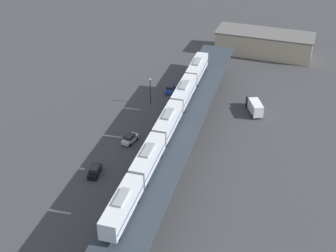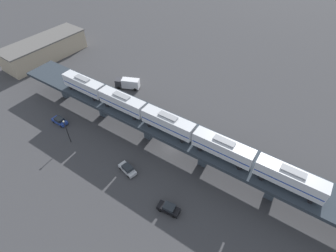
{
  "view_description": "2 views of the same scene",
  "coord_description": "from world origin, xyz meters",
  "px_view_note": "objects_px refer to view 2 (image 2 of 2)",
  "views": [
    {
      "loc": [
        29.03,
        -71.04,
        56.66
      ],
      "look_at": [
        -1.39,
        -0.2,
        8.24
      ],
      "focal_mm": 50.0,
      "sensor_mm": 36.0,
      "label": 1
    },
    {
      "loc": [
        -31.81,
        -26.64,
        46.63
      ],
      "look_at": [
        -1.39,
        -0.2,
        8.24
      ],
      "focal_mm": 28.0,
      "sensor_mm": 36.0,
      "label": 2
    }
  ],
  "objects_px": {
    "street_lamp": "(67,130)",
    "warehouse_building": "(45,49)",
    "street_car_silver": "(127,169)",
    "street_car_black": "(169,208)",
    "street_car_blue": "(59,121)",
    "delivery_truck": "(128,83)",
    "subway_train": "(168,122)"
  },
  "relations": [
    {
      "from": "street_car_silver",
      "to": "street_lamp",
      "type": "relative_size",
      "value": 0.66
    },
    {
      "from": "subway_train",
      "to": "delivery_truck",
      "type": "bearing_deg",
      "value": 66.36
    },
    {
      "from": "street_car_silver",
      "to": "street_car_black",
      "type": "bearing_deg",
      "value": -95.19
    },
    {
      "from": "street_car_blue",
      "to": "street_lamp",
      "type": "bearing_deg",
      "value": -104.55
    },
    {
      "from": "street_car_blue",
      "to": "street_car_black",
      "type": "relative_size",
      "value": 0.98
    },
    {
      "from": "street_car_black",
      "to": "warehouse_building",
      "type": "relative_size",
      "value": 0.16
    },
    {
      "from": "street_car_blue",
      "to": "street_car_black",
      "type": "height_order",
      "value": "same"
    },
    {
      "from": "street_car_silver",
      "to": "street_lamp",
      "type": "xyz_separation_m",
      "value": [
        -3.04,
        16.97,
        3.17
      ]
    },
    {
      "from": "delivery_truck",
      "to": "warehouse_building",
      "type": "xyz_separation_m",
      "value": [
        -6.27,
        35.39,
        1.65
      ]
    },
    {
      "from": "street_car_blue",
      "to": "warehouse_building",
      "type": "distance_m",
      "value": 37.36
    },
    {
      "from": "street_car_blue",
      "to": "warehouse_building",
      "type": "height_order",
      "value": "warehouse_building"
    },
    {
      "from": "subway_train",
      "to": "street_lamp",
      "type": "distance_m",
      "value": 24.31
    },
    {
      "from": "subway_train",
      "to": "street_car_black",
      "type": "relative_size",
      "value": 13.21
    },
    {
      "from": "delivery_truck",
      "to": "warehouse_building",
      "type": "relative_size",
      "value": 0.25
    },
    {
      "from": "subway_train",
      "to": "street_car_blue",
      "type": "bearing_deg",
      "value": 112.01
    },
    {
      "from": "street_car_black",
      "to": "street_lamp",
      "type": "height_order",
      "value": "street_lamp"
    },
    {
      "from": "warehouse_building",
      "to": "street_car_blue",
      "type": "bearing_deg",
      "value": -115.67
    },
    {
      "from": "street_car_blue",
      "to": "street_car_black",
      "type": "xyz_separation_m",
      "value": [
        -0.14,
        -37.56,
        0.0
      ]
    },
    {
      "from": "street_car_blue",
      "to": "street_car_black",
      "type": "distance_m",
      "value": 37.56
    },
    {
      "from": "street_car_silver",
      "to": "street_car_blue",
      "type": "bearing_deg",
      "value": 92.36
    },
    {
      "from": "street_car_black",
      "to": "street_lamp",
      "type": "distance_m",
      "value": 30.01
    },
    {
      "from": "street_lamp",
      "to": "street_car_black",
      "type": "bearing_deg",
      "value": -86.4
    },
    {
      "from": "subway_train",
      "to": "street_car_silver",
      "type": "bearing_deg",
      "value": 164.51
    },
    {
      "from": "street_car_silver",
      "to": "street_lamp",
      "type": "height_order",
      "value": "street_lamp"
    },
    {
      "from": "street_car_blue",
      "to": "street_car_silver",
      "type": "xyz_separation_m",
      "value": [
        1.02,
        -24.75,
        0.0
      ]
    },
    {
      "from": "street_lamp",
      "to": "warehouse_building",
      "type": "xyz_separation_m",
      "value": [
        18.16,
        41.38,
        -0.7
      ]
    },
    {
      "from": "delivery_truck",
      "to": "street_lamp",
      "type": "bearing_deg",
      "value": -166.24
    },
    {
      "from": "street_lamp",
      "to": "warehouse_building",
      "type": "height_order",
      "value": "street_lamp"
    },
    {
      "from": "street_car_silver",
      "to": "warehouse_building",
      "type": "bearing_deg",
      "value": 75.46
    },
    {
      "from": "street_car_silver",
      "to": "street_car_black",
      "type": "distance_m",
      "value": 12.86
    },
    {
      "from": "subway_train",
      "to": "warehouse_building",
      "type": "relative_size",
      "value": 2.13
    },
    {
      "from": "street_car_blue",
      "to": "street_car_silver",
      "type": "distance_m",
      "value": 24.77
    }
  ]
}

